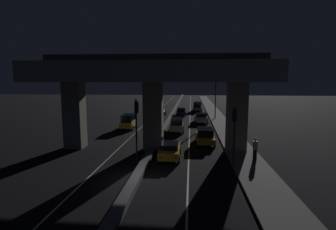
{
  "coord_description": "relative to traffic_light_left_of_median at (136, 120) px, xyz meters",
  "views": [
    {
      "loc": [
        3.66,
        -17.04,
        6.88
      ],
      "look_at": [
        0.26,
        21.67,
        1.62
      ],
      "focal_mm": 28.0,
      "sensor_mm": 36.0,
      "label": 1
    }
  ],
  "objects": [
    {
      "name": "car_taxi_yellow_lead",
      "position": [
        2.59,
        1.65,
        -2.88
      ],
      "size": [
        1.92,
        4.31,
        1.39
      ],
      "rotation": [
        0.0,
        0.0,
        1.58
      ],
      "color": "gold",
      "rests_on": "ground_plane"
    },
    {
      "name": "lane_line_left_inner",
      "position": [
        -2.78,
        31.28,
        -3.62
      ],
      "size": [
        0.12,
        126.0,
        0.0
      ],
      "primitive_type": "cube",
      "color": "beige",
      "rests_on": "ground_plane"
    },
    {
      "name": "elevated_overpass",
      "position": [
        0.75,
        4.43,
        3.36
      ],
      "size": [
        21.71,
        9.53,
        9.32
      ],
      "color": "gray",
      "rests_on": "ground_plane"
    },
    {
      "name": "car_silver_sixth",
      "position": [
        5.87,
        36.98,
        -2.58
      ],
      "size": [
        2.18,
        4.83,
        1.94
      ],
      "rotation": [
        0.0,
        0.0,
        1.54
      ],
      "color": "gray",
      "rests_on": "ground_plane"
    },
    {
      "name": "street_lamp",
      "position": [
        8.3,
        25.03,
        0.71
      ],
      "size": [
        2.24,
        0.32,
        7.24
      ],
      "color": "#2D2D30",
      "rests_on": "ground_plane"
    },
    {
      "name": "car_dark_blue_fifth",
      "position": [
        2.55,
        29.22,
        -2.86
      ],
      "size": [
        1.98,
        4.45,
        1.47
      ],
      "rotation": [
        0.0,
        0.0,
        1.6
      ],
      "color": "#141938",
      "rests_on": "ground_plane"
    },
    {
      "name": "median_divider",
      "position": [
        0.75,
        31.28,
        -3.41
      ],
      "size": [
        0.69,
        126.0,
        0.41
      ],
      "primitive_type": "cube",
      "color": "#4C4C51",
      "rests_on": "ground_plane"
    },
    {
      "name": "traffic_light_left_of_median",
      "position": [
        0.0,
        0.0,
        0.0
      ],
      "size": [
        0.3,
        0.49,
        5.32
      ],
      "color": "black",
      "rests_on": "ground_plane"
    },
    {
      "name": "sidewalk_right",
      "position": [
        9.19,
        24.28,
        -3.53
      ],
      "size": [
        2.88,
        126.0,
        0.17
      ],
      "primitive_type": "cube",
      "color": "#5B5956",
      "rests_on": "ground_plane"
    },
    {
      "name": "lane_line_right_inner",
      "position": [
        4.27,
        31.28,
        -3.62
      ],
      "size": [
        0.12,
        126.0,
        0.0
      ],
      "primitive_type": "cube",
      "color": "beige",
      "rests_on": "ground_plane"
    },
    {
      "name": "pedestrian_on_sidewalk",
      "position": [
        9.86,
        1.32,
        -2.55
      ],
      "size": [
        0.39,
        0.39,
        1.81
      ],
      "color": "black",
      "rests_on": "sidewalk_right"
    },
    {
      "name": "car_silver_third",
      "position": [
        2.57,
        13.53,
        -2.66
      ],
      "size": [
        1.93,
        3.98,
        1.8
      ],
      "rotation": [
        0.0,
        0.0,
        1.59
      ],
      "color": "gray",
      "rests_on": "ground_plane"
    },
    {
      "name": "ground_plane",
      "position": [
        0.75,
        -3.72,
        -3.62
      ],
      "size": [
        200.0,
        200.0,
        0.0
      ],
      "primitive_type": "plane",
      "color": "black"
    },
    {
      "name": "motorcycle_white_filtering_near",
      "position": [
        1.72,
        3.7,
        -2.99
      ],
      "size": [
        0.33,
        1.9,
        1.47
      ],
      "rotation": [
        0.0,
        0.0,
        1.6
      ],
      "color": "black",
      "rests_on": "ground_plane"
    },
    {
      "name": "car_silver_fourth",
      "position": [
        6.06,
        21.29,
        -2.84
      ],
      "size": [
        2.14,
        4.26,
        1.52
      ],
      "rotation": [
        0.0,
        0.0,
        1.6
      ],
      "color": "gray",
      "rests_on": "ground_plane"
    },
    {
      "name": "car_dark_green_second_oncoming",
      "position": [
        -1.41,
        28.34,
        -2.88
      ],
      "size": [
        2.02,
        4.59,
        1.42
      ],
      "rotation": [
        0.0,
        0.0,
        -1.62
      ],
      "color": "black",
      "rests_on": "ground_plane"
    },
    {
      "name": "traffic_light_right_of_median",
      "position": [
        7.85,
        0.01,
        -0.37
      ],
      "size": [
        0.3,
        0.49,
        4.75
      ],
      "color": "black",
      "rests_on": "ground_plane"
    },
    {
      "name": "car_taxi_yellow_lead_oncoming",
      "position": [
        -4.37,
        15.11,
        -2.57
      ],
      "size": [
        2.0,
        4.18,
        2.02
      ],
      "rotation": [
        0.0,
        0.0,
        -1.54
      ],
      "color": "gold",
      "rests_on": "ground_plane"
    },
    {
      "name": "car_taxi_yellow_second",
      "position": [
        5.97,
        7.24,
        -2.76
      ],
      "size": [
        2.02,
        4.44,
        1.66
      ],
      "rotation": [
        0.0,
        0.0,
        1.57
      ],
      "color": "gold",
      "rests_on": "ground_plane"
    }
  ]
}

